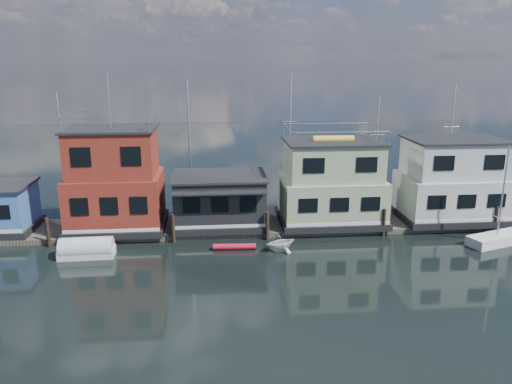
{
  "coord_description": "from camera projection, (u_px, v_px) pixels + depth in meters",
  "views": [
    {
      "loc": [
        -0.94,
        -26.05,
        13.43
      ],
      "look_at": [
        2.41,
        12.0,
        3.0
      ],
      "focal_mm": 35.0,
      "sensor_mm": 36.0,
      "label": 1
    }
  ],
  "objects": [
    {
      "name": "tarp_runabout",
      "position": [
        87.0,
        249.0,
        34.36
      ],
      "size": [
        3.77,
        1.61,
        1.51
      ],
      "rotation": [
        0.0,
        0.0,
        0.03
      ],
      "color": "silver",
      "rests_on": "ground"
    },
    {
      "name": "houseboat_dark",
      "position": [
        220.0,
        200.0,
        39.48
      ],
      "size": [
        7.4,
        6.1,
        4.06
      ],
      "color": "black",
      "rests_on": "dock"
    },
    {
      "name": "red_kayak",
      "position": [
        235.0,
        247.0,
        35.75
      ],
      "size": [
        3.08,
        0.59,
        0.45
      ],
      "primitive_type": "cylinder",
      "rotation": [
        0.0,
        1.57,
        -0.04
      ],
      "color": "red",
      "rests_on": "ground"
    },
    {
      "name": "day_sailer",
      "position": [
        497.0,
        238.0,
        36.81
      ],
      "size": [
        4.93,
        3.01,
        7.39
      ],
      "rotation": [
        0.0,
        0.0,
        0.34
      ],
      "color": "silver",
      "rests_on": "ground"
    },
    {
      "name": "dock",
      "position": [
        226.0,
        226.0,
        40.13
      ],
      "size": [
        48.0,
        5.0,
        0.4
      ],
      "primitive_type": "cube",
      "color": "#595147",
      "rests_on": "ground"
    },
    {
      "name": "pilings",
      "position": [
        223.0,
        227.0,
        37.17
      ],
      "size": [
        42.28,
        0.28,
        2.2
      ],
      "color": "#2D2116",
      "rests_on": "ground"
    },
    {
      "name": "houseboat_green",
      "position": [
        332.0,
        184.0,
        39.96
      ],
      "size": [
        8.4,
        5.9,
        7.03
      ],
      "color": "black",
      "rests_on": "dock"
    },
    {
      "name": "ground",
      "position": [
        233.0,
        298.0,
        28.65
      ],
      "size": [
        160.0,
        160.0,
        0.0
      ],
      "primitive_type": "plane",
      "color": "black",
      "rests_on": "ground"
    },
    {
      "name": "houseboat_red",
      "position": [
        115.0,
        181.0,
        38.38
      ],
      "size": [
        7.4,
        5.9,
        11.86
      ],
      "color": "black",
      "rests_on": "dock"
    },
    {
      "name": "background_masts",
      "position": [
        276.0,
        147.0,
        44.89
      ],
      "size": [
        36.4,
        0.16,
        12.0
      ],
      "color": "silver",
      "rests_on": "ground"
    },
    {
      "name": "dinghy_white",
      "position": [
        280.0,
        242.0,
        35.51
      ],
      "size": [
        3.01,
        2.84,
        1.26
      ],
      "primitive_type": "imported",
      "rotation": [
        0.0,
        0.0,
        1.98
      ],
      "color": "silver",
      "rests_on": "ground"
    },
    {
      "name": "houseboat_white",
      "position": [
        452.0,
        181.0,
        40.81
      ],
      "size": [
        8.4,
        5.9,
        6.66
      ],
      "color": "black",
      "rests_on": "dock"
    }
  ]
}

